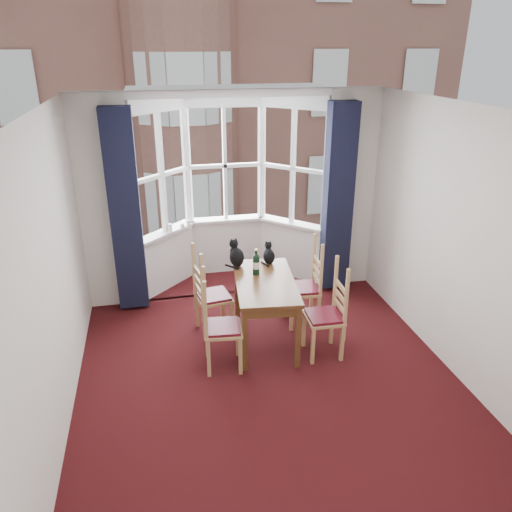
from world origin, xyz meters
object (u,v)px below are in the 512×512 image
object	(u,v)px
chair_right_far	(309,289)
candle_short	(182,227)
dining_table	(265,289)
cat_right	(269,255)
candle_extra	(189,224)
chair_left_near	(215,329)
cat_left	(236,255)
wine_bottle	(256,263)
chair_left_far	(206,298)
candle_tall	(170,228)
chair_right_near	(331,317)

from	to	relation	value
chair_right_far	candle_short	bearing A→B (deg)	135.82
dining_table	cat_right	world-z (taller)	cat_right
candle_short	candle_extra	size ratio (longest dim) A/B	0.71
chair_left_near	cat_left	world-z (taller)	cat_left
chair_left_near	cat_right	world-z (taller)	cat_right
chair_left_near	wine_bottle	world-z (taller)	wine_bottle
chair_left_far	candle_tall	size ratio (longest dim) A/B	8.82
dining_table	candle_extra	distance (m)	1.90
chair_right_near	candle_short	xyz separation A→B (m)	(-1.49, 2.14, 0.44)
wine_bottle	candle_extra	distance (m)	1.69
chair_right_far	dining_table	bearing A→B (deg)	-155.10
dining_table	candle_short	size ratio (longest dim) A/B	15.31
chair_left_near	candle_short	xyz separation A→B (m)	(-0.17, 2.14, 0.44)
chair_left_far	cat_right	xyz separation A→B (m)	(0.82, 0.17, 0.43)
candle_tall	dining_table	bearing A→B (deg)	-59.63
candle_tall	candle_extra	bearing A→B (deg)	10.73
dining_table	cat_right	size ratio (longest dim) A/B	4.72
cat_right	candle_extra	world-z (taller)	cat_right
cat_right	wine_bottle	bearing A→B (deg)	-127.18
dining_table	chair_right_near	world-z (taller)	chair_right_near
chair_right_near	wine_bottle	world-z (taller)	wine_bottle
chair_left_near	cat_right	bearing A→B (deg)	47.95
chair_right_near	candle_short	size ratio (longest dim) A/B	10.62
chair_right_near	chair_right_far	xyz separation A→B (m)	(-0.03, 0.72, 0.00)
cat_left	candle_extra	xyz separation A→B (m)	(-0.48, 1.24, 0.01)
candle_tall	chair_left_near	bearing A→B (deg)	-80.91
wine_bottle	candle_tall	distance (m)	1.76
chair_right_near	candle_short	bearing A→B (deg)	124.88
chair_left_near	dining_table	bearing A→B (deg)	32.32
chair_left_far	wine_bottle	world-z (taller)	wine_bottle
candle_short	candle_extra	world-z (taller)	candle_extra
wine_bottle	candle_short	bearing A→B (deg)	116.18
cat_right	wine_bottle	xyz separation A→B (m)	(-0.22, -0.30, 0.03)
candle_short	chair_right_far	bearing A→B (deg)	-44.18
cat_left	cat_right	world-z (taller)	cat_left
candle_tall	chair_right_near	bearing A→B (deg)	-51.75
dining_table	candle_tall	distance (m)	1.98
wine_bottle	candle_short	xyz separation A→B (m)	(-0.75, 1.53, -0.02)
chair_right_far	cat_left	distance (m)	1.02
dining_table	wine_bottle	xyz separation A→B (m)	(-0.07, 0.19, 0.25)
wine_bottle	cat_left	bearing A→B (deg)	120.53
cat_left	cat_right	xyz separation A→B (m)	(0.41, -0.01, -0.02)
chair_left_near	chair_right_near	distance (m)	1.33
chair_left_near	cat_left	bearing A→B (deg)	65.99
chair_right_near	cat_left	bearing A→B (deg)	135.09
cat_right	wine_bottle	size ratio (longest dim) A/B	0.88
candle_tall	wine_bottle	bearing A→B (deg)	-58.37
chair_left_near	candle_extra	size ratio (longest dim) A/B	7.56
dining_table	chair_right_near	xyz separation A→B (m)	(0.68, -0.42, -0.21)
chair_left_near	candle_tall	distance (m)	2.18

